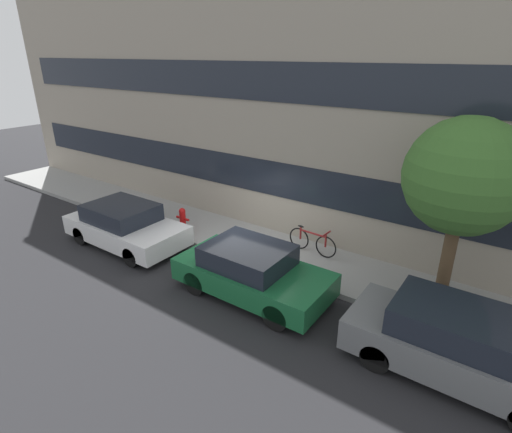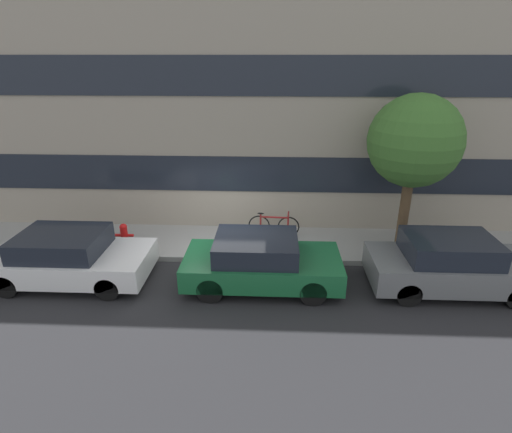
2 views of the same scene
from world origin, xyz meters
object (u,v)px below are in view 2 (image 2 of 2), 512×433
(fire_hydrant, at_px, (124,235))
(bicycle, at_px, (274,225))
(parked_car_grey, at_px, (451,264))
(parked_car_white, at_px, (69,257))
(parked_car_green, at_px, (261,261))
(street_tree, at_px, (415,142))

(fire_hydrant, xyz_separation_m, bicycle, (4.31, 0.91, 0.02))
(parked_car_grey, bearing_deg, parked_car_white, 180.00)
(parked_car_white, relative_size, parked_car_grey, 1.00)
(parked_car_white, height_order, parked_car_green, parked_car_white)
(parked_car_green, xyz_separation_m, street_tree, (3.93, 1.91, 2.58))
(parked_car_white, height_order, parked_car_grey, parked_car_grey)
(parked_car_green, relative_size, street_tree, 0.88)
(bicycle, distance_m, street_tree, 4.56)
(fire_hydrant, bearing_deg, parked_car_white, -116.01)
(parked_car_white, xyz_separation_m, parked_car_grey, (9.37, -0.00, 0.03))
(parked_car_white, xyz_separation_m, fire_hydrant, (0.80, 1.65, -0.14))
(bicycle, xyz_separation_m, street_tree, (3.62, -0.64, 2.70))
(bicycle, bearing_deg, fire_hydrant, -164.54)
(parked_car_green, xyz_separation_m, bicycle, (0.32, 2.55, -0.12))
(parked_car_green, relative_size, bicycle, 2.45)
(parked_car_white, relative_size, bicycle, 2.51)
(fire_hydrant, bearing_deg, street_tree, 1.90)
(parked_car_white, xyz_separation_m, bicycle, (5.12, 2.55, -0.12))
(parked_car_white, bearing_deg, parked_car_green, 0.00)
(parked_car_green, distance_m, street_tree, 5.08)
(street_tree, bearing_deg, bicycle, 169.93)
(parked_car_white, relative_size, parked_car_green, 1.03)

